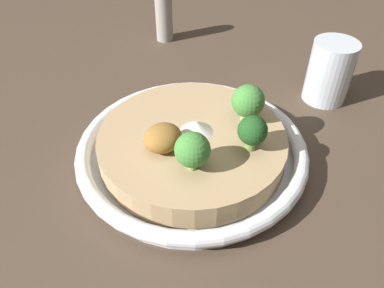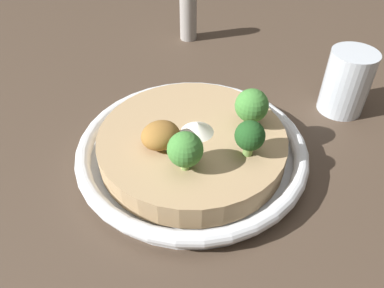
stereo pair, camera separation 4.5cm
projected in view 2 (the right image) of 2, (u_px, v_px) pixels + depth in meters
The scene contains 9 objects.
ground_plane at pixel (192, 159), 0.47m from camera, with size 6.00×6.00×0.00m, color #47382B.
risotto_bowl at pixel (192, 148), 0.45m from camera, with size 0.28×0.28×0.04m.
cheese_sprinkle at pixel (197, 127), 0.44m from camera, with size 0.04×0.04×0.01m.
crispy_onion_garnish at pixel (160, 135), 0.42m from camera, with size 0.04×0.04×0.03m.
broccoli_front_right at pixel (252, 106), 0.44m from camera, with size 0.04×0.04×0.05m.
broccoli_front at pixel (250, 136), 0.40m from camera, with size 0.03×0.03×0.04m.
broccoli_front_left at pixel (185, 150), 0.38m from camera, with size 0.04×0.04×0.05m.
drinking_glass at pixel (347, 82), 0.51m from camera, with size 0.06×0.06×0.09m.
pepper_shaker at pixel (188, 12), 0.68m from camera, with size 0.03×0.03×0.10m.
Camera 2 is at (-0.21, -0.26, 0.32)m, focal length 35.00 mm.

